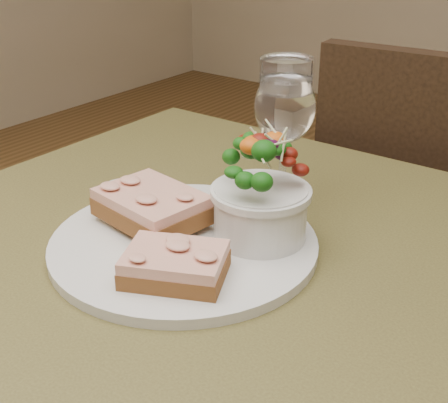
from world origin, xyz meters
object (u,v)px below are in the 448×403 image
Objects in this scene: cafe_table at (210,332)px; dinner_plate at (184,244)px; sandwich_back at (152,206)px; salad_bowl at (261,190)px; sandwich_front at (175,265)px; ramekin at (128,201)px; chair_far at (431,328)px; wine_glass at (285,111)px.

dinner_plate reaches higher than cafe_table.
salad_bowl reaches higher than sandwich_back.
sandwich_front is 1.92× the size of ramekin.
chair_far reaches higher than sandwich_back.
chair_far is 0.83m from sandwich_back.
wine_glass is (-0.01, 0.17, 0.22)m from cafe_table.
wine_glass reaches higher than dinner_plate.
salad_bowl is (-0.05, -0.60, 0.53)m from chair_far.
salad_bowl is (0.03, 0.06, 0.17)m from cafe_table.
sandwich_back is at bearing -0.42° from ramekin.
ramekin is (-0.13, 0.07, 0.01)m from sandwich_front.
ramekin is at bearing 176.32° from dinner_plate.
sandwich_back is 2.11× the size of ramekin.
dinner_plate is 2.38× the size of salad_bowl.
sandwich_front is (0.01, -0.07, 0.13)m from cafe_table.
chair_far is (0.08, 0.65, -0.36)m from cafe_table.
dinner_plate is 0.08m from sandwich_front.
dinner_plate is 0.09m from ramekin.
wine_glass reaches higher than ramekin.
sandwich_back reaches higher than dinner_plate.
dinner_plate is at bearing -97.90° from wine_glass.
dinner_plate is at bearing 2.34° from sandwich_back.
sandwich_front is 0.91× the size of sandwich_back.
cafe_table is at bearing -85.51° from wine_glass.
cafe_table is 0.75m from chair_far.
cafe_table is at bearing -117.78° from salad_bowl.
sandwich_back is at bearing -114.72° from wine_glass.
salad_bowl reaches higher than sandwich_front.
chair_far reaches higher than cafe_table.
dinner_plate is 0.11m from salad_bowl.
wine_glass reaches higher than chair_far.
wine_glass is at bearing 94.49° from cafe_table.
dinner_plate is 4.76× the size of ramekin.
salad_bowl reaches higher than cafe_table.
ramekin reaches higher than dinner_plate.
cafe_table is 4.57× the size of wine_glass.
sandwich_back is at bearing 71.27° from chair_far.
chair_far is at bearing 85.22° from salad_bowl.
chair_far is 2.98× the size of dinner_plate.
sandwich_front is at bearing -100.29° from salad_bowl.
wine_glass is (0.11, 0.16, 0.09)m from ramekin.
chair_far reaches higher than ramekin.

